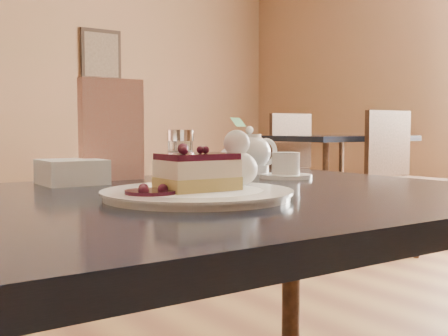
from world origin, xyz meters
TOP-DOWN VIEW (x-y plane):
  - main_table at (-0.19, -0.03)m, footprint 1.14×0.77m
  - dessert_plate at (-0.19, -0.08)m, footprint 0.28×0.28m
  - cheesecake_slice at (-0.19, -0.08)m, footprint 0.11×0.08m
  - whipped_cream at (-0.11, -0.07)m, footprint 0.07×0.07m
  - berry_sauce at (-0.27, -0.08)m, footprint 0.07×0.07m
  - tea_set at (0.17, 0.23)m, footprint 0.15×0.26m
  - menu_card at (-0.17, 0.27)m, footprint 0.13×0.03m
  - sugar_shaker at (-0.04, 0.23)m, footprint 0.06×0.06m
  - napkin_stack at (-0.27, 0.24)m, footprint 0.11×0.11m
  - bg_table_far_right at (2.52, 2.23)m, footprint 1.03×1.83m

SIDE VIEW (x-z plane):
  - bg_table_far_right at x=2.52m, z-range -0.54..0.68m
  - main_table at x=-0.19m, z-range 0.28..0.98m
  - dessert_plate at x=-0.19m, z-range 0.70..0.71m
  - berry_sauce at x=-0.27m, z-range 0.71..0.72m
  - napkin_stack at x=-0.27m, z-range 0.70..0.75m
  - cheesecake_slice at x=-0.19m, z-range 0.71..0.77m
  - tea_set at x=0.17m, z-range 0.69..0.79m
  - whipped_cream at x=-0.11m, z-range 0.71..0.77m
  - sugar_shaker at x=-0.04m, z-range 0.70..0.80m
  - menu_card at x=-0.17m, z-range 0.70..0.91m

